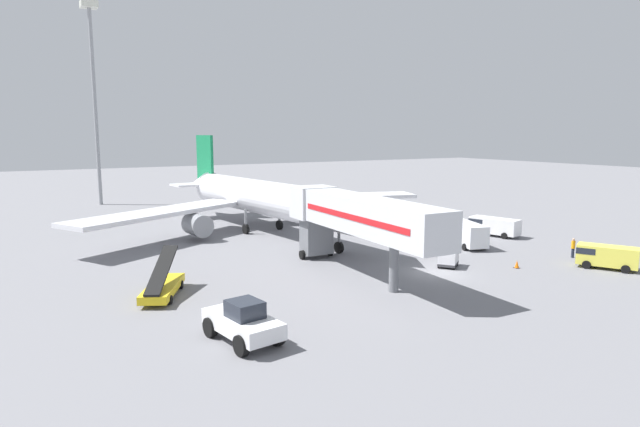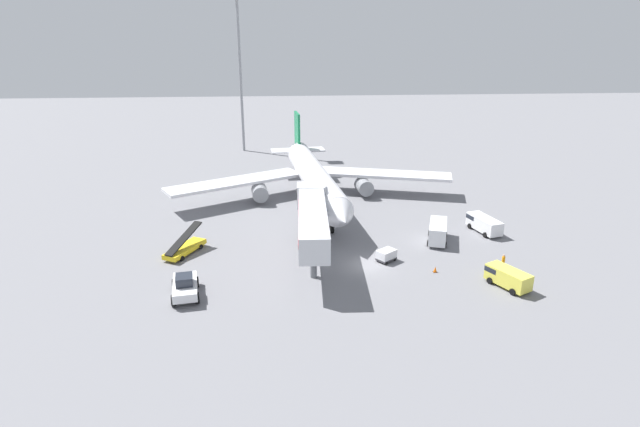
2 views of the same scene
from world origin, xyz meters
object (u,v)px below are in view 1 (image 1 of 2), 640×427
at_px(service_van_near_right, 466,233).
at_px(apron_light_mast, 93,70).
at_px(pushback_tug, 243,322).
at_px(service_van_mid_right, 493,225).
at_px(jet_bridge, 354,216).
at_px(ground_crew_worker_foreground, 573,247).
at_px(service_van_outer_right, 605,255).
at_px(safety_cone_alpha, 517,264).
at_px(baggage_cart_mid_center, 448,258).
at_px(belt_loader_truck, 163,286).
at_px(airplane_at_gate, 264,199).

distance_m(service_van_near_right, apron_light_mast, 61.42).
height_order(pushback_tug, service_van_mid_right, pushback_tug).
distance_m(jet_bridge, ground_crew_worker_foreground, 21.29).
bearing_deg(apron_light_mast, pushback_tug, -91.47).
xyz_separation_m(jet_bridge, service_van_outer_right, (19.11, -9.01, -3.61)).
relative_size(service_van_near_right, safety_cone_alpha, 8.82).
xyz_separation_m(pushback_tug, service_van_outer_right, (32.00, -0.29, 0.02)).
height_order(service_van_outer_right, baggage_cart_mid_center, service_van_outer_right).
relative_size(belt_loader_truck, service_van_near_right, 1.07).
distance_m(airplane_at_gate, service_van_outer_right, 34.35).
xyz_separation_m(belt_loader_truck, ground_crew_worker_foreground, (34.97, -6.85, 0.20)).
relative_size(service_van_outer_right, service_van_near_right, 0.85).
bearing_deg(belt_loader_truck, pushback_tug, -80.22).
bearing_deg(service_van_mid_right, service_van_near_right, -159.10).
height_order(service_van_near_right, safety_cone_alpha, service_van_near_right).
relative_size(service_van_mid_right, apron_light_mast, 0.18).
bearing_deg(service_van_near_right, jet_bridge, -168.04).
height_order(service_van_mid_right, service_van_near_right, service_van_near_right).
height_order(jet_bridge, safety_cone_alpha, jet_bridge).
xyz_separation_m(service_van_near_right, baggage_cart_mid_center, (-7.38, -5.40, -0.60)).
bearing_deg(airplane_at_gate, apron_light_mast, 109.89).
relative_size(belt_loader_truck, ground_crew_worker_foreground, 3.45).
relative_size(belt_loader_truck, safety_cone_alpha, 9.43).
height_order(jet_bridge, service_van_near_right, jet_bridge).
xyz_separation_m(airplane_at_gate, service_van_outer_right, (17.79, -29.27, -2.72)).
height_order(airplane_at_gate, ground_crew_worker_foreground, airplane_at_gate).
relative_size(airplane_at_gate, service_van_near_right, 7.53).
distance_m(safety_cone_alpha, apron_light_mast, 68.10).
bearing_deg(jet_bridge, service_van_outer_right, -25.24).
bearing_deg(service_van_outer_right, airplane_at_gate, 121.29).
distance_m(jet_bridge, service_van_outer_right, 21.43).
bearing_deg(service_van_outer_right, baggage_cart_mid_center, 147.77).
distance_m(service_van_near_right, baggage_cart_mid_center, 9.16).
relative_size(jet_bridge, pushback_tug, 3.53).
bearing_deg(service_van_mid_right, apron_light_mast, 124.26).
distance_m(ground_crew_worker_foreground, safety_cone_alpha, 7.46).
bearing_deg(pushback_tug, jet_bridge, 34.07).
relative_size(safety_cone_alpha, apron_light_mast, 0.02).
bearing_deg(apron_light_mast, belt_loader_truck, -93.66).
bearing_deg(pushback_tug, belt_loader_truck, 99.78).
bearing_deg(airplane_at_gate, pushback_tug, -116.13).
height_order(belt_loader_truck, safety_cone_alpha, belt_loader_truck).
distance_m(jet_bridge, apron_light_mast, 58.42).
bearing_deg(service_van_mid_right, pushback_tug, -157.48).
height_order(service_van_outer_right, safety_cone_alpha, service_van_outer_right).
distance_m(service_van_mid_right, service_van_outer_right, 15.19).
relative_size(jet_bridge, service_van_mid_right, 3.40).
bearing_deg(baggage_cart_mid_center, service_van_mid_right, 29.48).
xyz_separation_m(ground_crew_worker_foreground, apron_light_mast, (-31.55, 60.28, 19.77)).
bearing_deg(belt_loader_truck, safety_cone_alpha, -14.07).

